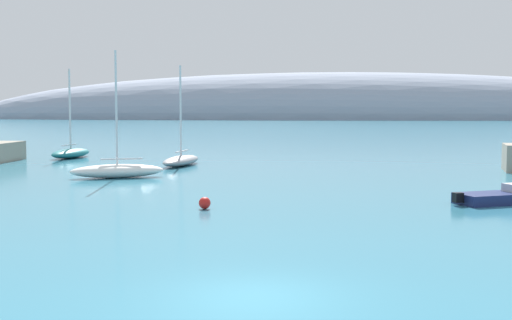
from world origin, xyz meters
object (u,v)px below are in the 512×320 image
sailboat_grey_outer_mooring (181,160)px  motorboat_navy_foreground (506,197)px  mooring_buoy_red (205,203)px  sailboat_teal_near_shore (71,152)px  sailboat_white_mid_mooring (117,170)px

sailboat_grey_outer_mooring → motorboat_navy_foreground: 27.96m
mooring_buoy_red → motorboat_navy_foreground: bearing=12.0°
sailboat_teal_near_shore → motorboat_navy_foreground: sailboat_teal_near_shore is taller
mooring_buoy_red → sailboat_teal_near_shore: bearing=120.4°
sailboat_teal_near_shore → sailboat_grey_outer_mooring: 13.70m
sailboat_white_mid_mooring → mooring_buoy_red: bearing=101.5°
sailboat_teal_near_shore → sailboat_grey_outer_mooring: (11.78, -7.00, -0.05)m
sailboat_teal_near_shore → motorboat_navy_foreground: bearing=-122.7°
sailboat_grey_outer_mooring → mooring_buoy_red: bearing=21.8°
sailboat_white_mid_mooring → motorboat_navy_foreground: 24.67m
sailboat_white_mid_mooring → motorboat_navy_foreground: size_ratio=1.54×
sailboat_white_mid_mooring → mooring_buoy_red: (7.99, -12.98, -0.24)m
sailboat_white_mid_mooring → sailboat_grey_outer_mooring: 9.85m
sailboat_grey_outer_mooring → mooring_buoy_red: 23.18m
motorboat_navy_foreground → mooring_buoy_red: size_ratio=9.89×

